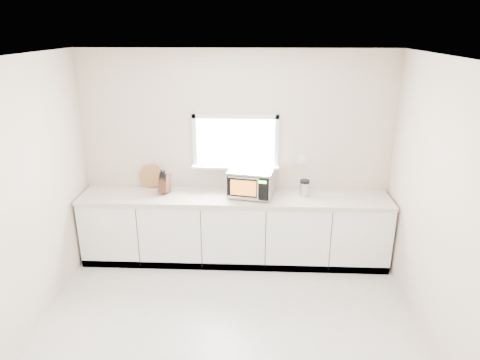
{
  "coord_description": "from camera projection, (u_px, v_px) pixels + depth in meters",
  "views": [
    {
      "loc": [
        0.3,
        -3.32,
        2.95
      ],
      "look_at": [
        0.08,
        1.55,
        1.18
      ],
      "focal_mm": 32.0,
      "sensor_mm": 36.0,
      "label": 1
    }
  ],
  "objects": [
    {
      "name": "back_wall",
      "position": [
        236.0,
        155.0,
        5.55
      ],
      "size": [
        4.0,
        0.17,
        2.7
      ],
      "color": "beige",
      "rests_on": "ground"
    },
    {
      "name": "ground",
      "position": [
        225.0,
        349.0,
        4.14
      ],
      "size": [
        4.0,
        4.0,
        0.0
      ],
      "primitive_type": "plane",
      "color": "beige",
      "rests_on": "ground"
    },
    {
      "name": "cutting_board",
      "position": [
        151.0,
        176.0,
        5.64
      ],
      "size": [
        0.31,
        0.07,
        0.31
      ],
      "primitive_type": "cylinder",
      "rotation": [
        1.4,
        0.0,
        0.0
      ],
      "color": "#9B653C",
      "rests_on": "countertop"
    },
    {
      "name": "cabinets",
      "position": [
        235.0,
        229.0,
        5.59
      ],
      "size": [
        3.92,
        0.6,
        0.88
      ],
      "primitive_type": "cube",
      "color": "white",
      "rests_on": "ground"
    },
    {
      "name": "coffee_grinder",
      "position": [
        305.0,
        188.0,
        5.39
      ],
      "size": [
        0.15,
        0.15,
        0.21
      ],
      "rotation": [
        0.0,
        0.0,
        -0.27
      ],
      "color": "#BABCC2",
      "rests_on": "countertop"
    },
    {
      "name": "countertop",
      "position": [
        234.0,
        197.0,
        5.42
      ],
      "size": [
        3.92,
        0.64,
        0.04
      ],
      "primitive_type": "cube",
      "color": "beige",
      "rests_on": "cabinets"
    },
    {
      "name": "microwave",
      "position": [
        251.0,
        182.0,
        5.35
      ],
      "size": [
        0.61,
        0.52,
        0.35
      ],
      "rotation": [
        0.0,
        0.0,
        -0.19
      ],
      "color": "black",
      "rests_on": "countertop"
    },
    {
      "name": "knife_block",
      "position": [
        165.0,
        183.0,
        5.45
      ],
      "size": [
        0.14,
        0.24,
        0.33
      ],
      "rotation": [
        0.0,
        0.0,
        -0.17
      ],
      "color": "#4B2C1A",
      "rests_on": "countertop"
    }
  ]
}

